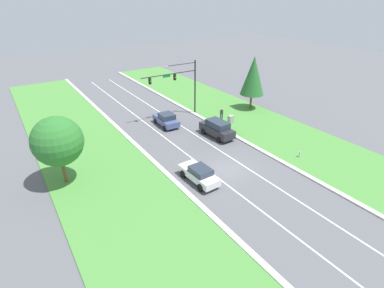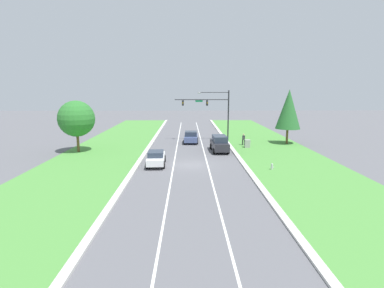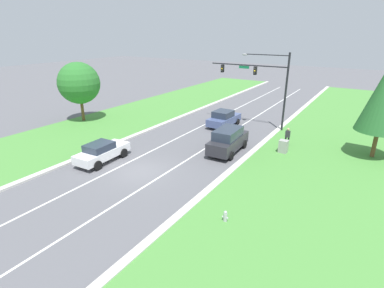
{
  "view_description": "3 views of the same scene",
  "coord_description": "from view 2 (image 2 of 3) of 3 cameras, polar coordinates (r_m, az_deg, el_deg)",
  "views": [
    {
      "loc": [
        -17.17,
        -19.61,
        16.0
      ],
      "look_at": [
        -1.31,
        4.64,
        1.26
      ],
      "focal_mm": 28.0,
      "sensor_mm": 36.0,
      "label": 1
    },
    {
      "loc": [
        -0.34,
        -30.87,
        7.96
      ],
      "look_at": [
        0.19,
        2.83,
        1.72
      ],
      "focal_mm": 28.0,
      "sensor_mm": 36.0,
      "label": 2
    },
    {
      "loc": [
        13.69,
        -14.67,
        9.54
      ],
      "look_at": [
        2.17,
        3.72,
        1.37
      ],
      "focal_mm": 28.0,
      "sensor_mm": 36.0,
      "label": 3
    }
  ],
  "objects": [
    {
      "name": "ground_plane",
      "position": [
        31.88,
        -0.27,
        -3.97
      ],
      "size": [
        160.0,
        160.0,
        0.0
      ],
      "primitive_type": "plane",
      "color": "#5B5B60"
    },
    {
      "name": "curb_strip_right",
      "position": [
        32.42,
        9.79,
        -3.75
      ],
      "size": [
        0.5,
        90.0,
        0.15
      ],
      "color": "beige",
      "rests_on": "ground_plane"
    },
    {
      "name": "curb_strip_left",
      "position": [
        32.3,
        -10.36,
        -3.82
      ],
      "size": [
        0.5,
        90.0,
        0.15
      ],
      "color": "beige",
      "rests_on": "ground_plane"
    },
    {
      "name": "grass_verge_right",
      "position": [
        33.79,
        18.59,
        -3.63
      ],
      "size": [
        10.0,
        90.0,
        0.08
      ],
      "color": "#4C8E3D",
      "rests_on": "ground_plane"
    },
    {
      "name": "grass_verge_left",
      "position": [
        33.57,
        -19.26,
        -3.76
      ],
      "size": [
        10.0,
        90.0,
        0.08
      ],
      "color": "#4C8E3D",
      "rests_on": "ground_plane"
    },
    {
      "name": "lane_stripe_inner_left",
      "position": [
        31.91,
        -3.51,
        -3.97
      ],
      "size": [
        0.14,
        81.0,
        0.01
      ],
      "color": "white",
      "rests_on": "ground_plane"
    },
    {
      "name": "lane_stripe_inner_right",
      "position": [
        31.95,
        2.97,
        -3.95
      ],
      "size": [
        0.14,
        81.0,
        0.01
      ],
      "color": "white",
      "rests_on": "ground_plane"
    },
    {
      "name": "traffic_signal_mast",
      "position": [
        46.07,
        3.98,
        7.0
      ],
      "size": [
        8.29,
        0.41,
        7.72
      ],
      "color": "black",
      "rests_on": "ground_plane"
    },
    {
      "name": "charcoal_suv",
      "position": [
        38.51,
        5.26,
        0.13
      ],
      "size": [
        2.22,
        4.94,
        2.07
      ],
      "rotation": [
        0.0,
        0.0,
        0.04
      ],
      "color": "#28282D",
      "rests_on": "ground_plane"
    },
    {
      "name": "white_sedan",
      "position": [
        31.68,
        -6.88,
        -2.62
      ],
      "size": [
        2.08,
        4.58,
        1.57
      ],
      "rotation": [
        0.0,
        0.0,
        0.04
      ],
      "color": "white",
      "rests_on": "ground_plane"
    },
    {
      "name": "slate_blue_sedan",
      "position": [
        44.66,
        -0.19,
        1.34
      ],
      "size": [
        2.25,
        4.47,
        1.73
      ],
      "rotation": [
        0.0,
        0.0,
        -0.04
      ],
      "color": "#475684",
      "rests_on": "ground_plane"
    },
    {
      "name": "utility_cabinet",
      "position": [
        41.35,
        10.49,
        0.02
      ],
      "size": [
        0.7,
        0.6,
        1.15
      ],
      "color": "#9E9E99",
      "rests_on": "ground_plane"
    },
    {
      "name": "pedestrian",
      "position": [
        42.98,
        9.79,
        0.93
      ],
      "size": [
        0.4,
        0.26,
        1.69
      ],
      "rotation": [
        0.0,
        0.0,
        3.03
      ],
      "color": "black",
      "rests_on": "ground_plane"
    },
    {
      "name": "fire_hydrant",
      "position": [
        30.71,
        14.98,
        -4.24
      ],
      "size": [
        0.34,
        0.2,
        0.7
      ],
      "color": "#B7B7BC",
      "rests_on": "ground_plane"
    },
    {
      "name": "conifer_near_right_tree",
      "position": [
        45.29,
        17.92,
        6.32
      ],
      "size": [
        3.51,
        3.51,
        7.89
      ],
      "color": "brown",
      "rests_on": "ground_plane"
    },
    {
      "name": "oak_near_left_tree",
      "position": [
        40.11,
        -21.16,
        4.51
      ],
      "size": [
        4.5,
        4.5,
        6.54
      ],
      "color": "brown",
      "rests_on": "ground_plane"
    }
  ]
}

